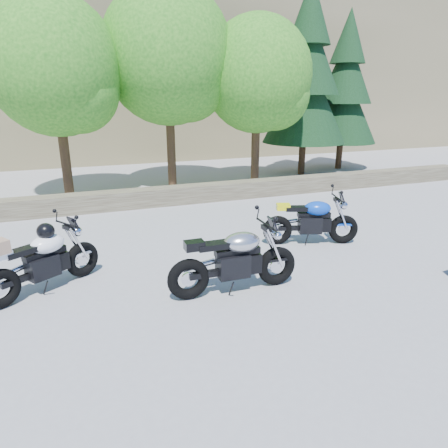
{
  "coord_description": "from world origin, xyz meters",
  "views": [
    {
      "loc": [
        -2.25,
        -5.54,
        3.0
      ],
      "look_at": [
        0.2,
        1.0,
        0.75
      ],
      "focal_mm": 32.0,
      "sensor_mm": 36.0,
      "label": 1
    }
  ],
  "objects": [
    {
      "name": "white_bike",
      "position": [
        -2.9,
        0.9,
        0.54
      ],
      "size": [
        1.77,
        1.21,
        1.11
      ],
      "rotation": [
        0.0,
        0.0,
        0.57
      ],
      "color": "black",
      "rests_on": "ground"
    },
    {
      "name": "tree_decid_right",
      "position": [
        3.71,
        6.94,
        3.5
      ],
      "size": [
        3.54,
        3.54,
        5.41
      ],
      "color": "#382314",
      "rests_on": "ground"
    },
    {
      "name": "silver_bike",
      "position": [
        -0.06,
        -0.18,
        0.53
      ],
      "size": [
        2.16,
        0.68,
        1.08
      ],
      "rotation": [
        0.0,
        0.0,
        -0.02
      ],
      "color": "black",
      "rests_on": "ground"
    },
    {
      "name": "tree_decid_mid",
      "position": [
        0.91,
        7.54,
        4.04
      ],
      "size": [
        4.08,
        4.08,
        6.24
      ],
      "color": "#382314",
      "rests_on": "ground"
    },
    {
      "name": "conifer_near",
      "position": [
        6.2,
        8.2,
        3.68
      ],
      "size": [
        3.17,
        3.17,
        7.06
      ],
      "color": "#382314",
      "rests_on": "ground"
    },
    {
      "name": "ground",
      "position": [
        0.0,
        0.0,
        0.0
      ],
      "size": [
        90.0,
        90.0,
        0.0
      ],
      "primitive_type": "plane",
      "color": "gray",
      "rests_on": "ground"
    },
    {
      "name": "blue_bike",
      "position": [
        2.26,
        1.27,
        0.49
      ],
      "size": [
        1.96,
        0.86,
        1.02
      ],
      "rotation": [
        0.0,
        0.0,
        -0.32
      ],
      "color": "black",
      "rests_on": "ground"
    },
    {
      "name": "hillside",
      "position": [
        3.0,
        28.0,
        7.5
      ],
      "size": [
        80.0,
        30.0,
        15.0
      ],
      "primitive_type": "cube",
      "color": "brown",
      "rests_on": "ground"
    },
    {
      "name": "conifer_far",
      "position": [
        8.4,
        8.8,
        3.27
      ],
      "size": [
        2.82,
        2.82,
        6.27
      ],
      "color": "#382314",
      "rests_on": "ground"
    },
    {
      "name": "tree_decid_left",
      "position": [
        -2.39,
        7.14,
        3.63
      ],
      "size": [
        3.67,
        3.67,
        5.62
      ],
      "color": "#382314",
      "rests_on": "ground"
    },
    {
      "name": "stone_wall",
      "position": [
        0.0,
        5.5,
        0.25
      ],
      "size": [
        22.0,
        0.55,
        0.5
      ],
      "primitive_type": "cube",
      "color": "#4C4132",
      "rests_on": "ground"
    }
  ]
}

